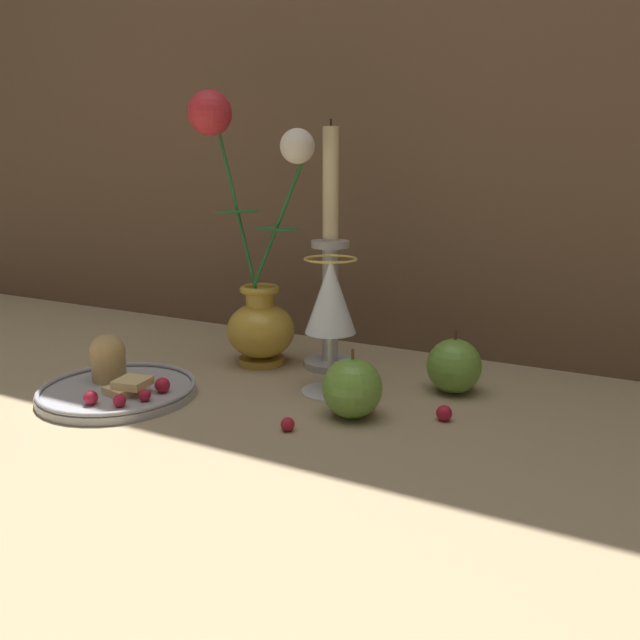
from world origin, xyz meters
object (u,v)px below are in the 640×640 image
object	(u,v)px
vase	(254,277)
wine_glass	(331,303)
apple_beside_vase	(352,388)
apple_near_glass	(454,366)
plate_with_pastries	(117,383)
candlestick	(330,277)

from	to	relation	value
vase	wine_glass	xyz separation A→B (m)	(0.16, -0.06, -0.01)
apple_beside_vase	apple_near_glass	bearing A→B (deg)	59.36
wine_glass	apple_near_glass	size ratio (longest dim) A/B	2.12
plate_with_pastries	apple_beside_vase	size ratio (longest dim) A/B	2.40
wine_glass	candlestick	xyz separation A→B (m)	(-0.05, 0.10, 0.01)
candlestick	apple_beside_vase	xyz separation A→B (m)	(0.11, -0.16, -0.10)
candlestick	apple_near_glass	distance (m)	0.22
vase	apple_near_glass	size ratio (longest dim) A/B	4.72
vase	candlestick	xyz separation A→B (m)	(0.11, 0.04, 0.00)
candlestick	apple_near_glass	bearing A→B (deg)	-6.87
plate_with_pastries	apple_near_glass	bearing A→B (deg)	29.03
vase	apple_beside_vase	world-z (taller)	vase
plate_with_pastries	apple_beside_vase	world-z (taller)	apple_beside_vase
wine_glass	apple_beside_vase	size ratio (longest dim) A/B	2.13
plate_with_pastries	wine_glass	bearing A→B (deg)	29.86
vase	candlestick	world-z (taller)	vase
vase	apple_near_glass	bearing A→B (deg)	2.80
wine_glass	apple_beside_vase	distance (m)	0.12
wine_glass	apple_beside_vase	world-z (taller)	wine_glass
apple_near_glass	vase	bearing A→B (deg)	-177.20
plate_with_pastries	apple_beside_vase	bearing A→B (deg)	13.87
plate_with_pastries	candlestick	bearing A→B (deg)	51.09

